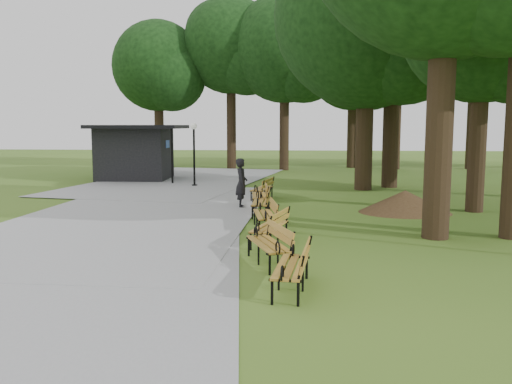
# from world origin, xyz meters

# --- Properties ---
(ground) EXTENTS (100.00, 100.00, 0.00)m
(ground) POSITION_xyz_m (0.00, 0.00, 0.00)
(ground) COLOR #3D621C
(ground) RESTS_ON ground
(path) EXTENTS (12.00, 38.00, 0.06)m
(path) POSITION_xyz_m (-4.00, 3.00, 0.03)
(path) COLOR #97979A
(path) RESTS_ON ground
(person) EXTENTS (0.52, 0.71, 1.81)m
(person) POSITION_xyz_m (-0.59, 4.83, 0.90)
(person) COLOR black
(person) RESTS_ON ground
(kiosk) EXTENTS (4.90, 4.28, 3.01)m
(kiosk) POSITION_xyz_m (-7.47, 14.45, 1.51)
(kiosk) COLOR black
(kiosk) RESTS_ON ground
(lamp_post) EXTENTS (0.32, 0.32, 3.12)m
(lamp_post) POSITION_xyz_m (-3.60, 11.47, 2.25)
(lamp_post) COLOR black
(lamp_post) RESTS_ON ground
(dirt_mound) EXTENTS (2.64, 2.64, 0.78)m
(dirt_mound) POSITION_xyz_m (5.14, 4.14, 0.39)
(dirt_mound) COLOR #47301C
(dirt_mound) RESTS_ON ground
(bench_0) EXTENTS (0.84, 1.96, 0.88)m
(bench_0) POSITION_xyz_m (1.30, -4.95, 0.44)
(bench_0) COLOR #B07C28
(bench_0) RESTS_ON ground
(bench_1) EXTENTS (1.25, 2.00, 0.88)m
(bench_1) POSITION_xyz_m (0.80, -3.10, 0.44)
(bench_1) COLOR #B07C28
(bench_1) RESTS_ON ground
(bench_2) EXTENTS (1.09, 2.00, 0.88)m
(bench_2) POSITION_xyz_m (0.72, -1.09, 0.44)
(bench_2) COLOR #B07C28
(bench_2) RESTS_ON ground
(bench_3) EXTENTS (0.93, 1.98, 0.88)m
(bench_3) POSITION_xyz_m (0.49, 0.72, 0.44)
(bench_3) COLOR #B07C28
(bench_3) RESTS_ON ground
(bench_4) EXTENTS (0.65, 1.90, 0.88)m
(bench_4) POSITION_xyz_m (0.22, 3.27, 0.44)
(bench_4) COLOR #B07C28
(bench_4) RESTS_ON ground
(bench_5) EXTENTS (0.81, 1.95, 0.88)m
(bench_5) POSITION_xyz_m (0.06, 4.89, 0.44)
(bench_5) COLOR #B07C28
(bench_5) RESTS_ON ground
(bench_6) EXTENTS (1.00, 1.99, 0.88)m
(bench_6) POSITION_xyz_m (0.01, 7.10, 0.44)
(bench_6) COLOR #B07C28
(bench_6) RESTS_ON ground
(lawn_tree_1) EXTENTS (5.51, 5.51, 9.25)m
(lawn_tree_1) POSITION_xyz_m (7.61, 4.57, 6.45)
(lawn_tree_1) COLOR black
(lawn_tree_1) RESTS_ON ground
(lawn_tree_2) EXTENTS (8.42, 8.42, 12.14)m
(lawn_tree_2) POSITION_xyz_m (4.52, 10.74, 7.89)
(lawn_tree_2) COLOR black
(lawn_tree_2) RESTS_ON ground
(lawn_tree_4) EXTENTS (6.52, 6.52, 12.14)m
(lawn_tree_4) POSITION_xyz_m (5.92, 11.87, 8.80)
(lawn_tree_4) COLOR black
(lawn_tree_4) RESTS_ON ground
(tree_backdrop) EXTENTS (37.27, 9.48, 16.14)m
(tree_backdrop) POSITION_xyz_m (6.87, 22.82, 8.07)
(tree_backdrop) COLOR black
(tree_backdrop) RESTS_ON ground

